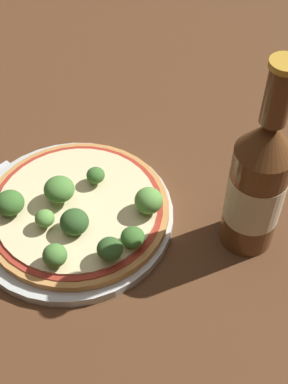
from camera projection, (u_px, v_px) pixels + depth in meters
ground_plane at (76, 199)px, 0.67m from camera, size 3.00×3.00×0.00m
plate at (73, 216)px, 0.64m from camera, size 0.24×0.24×0.01m
pizza at (77, 209)px, 0.63m from camera, size 0.22×0.22×0.01m
broccoli_floret_0 at (58, 189)px, 0.62m from camera, size 0.04×0.04×0.03m
broccoli_floret_1 at (149, 201)px, 0.61m from camera, size 0.03×0.03×0.03m
broccoli_floret_2 at (74, 222)px, 0.59m from camera, size 0.03×0.03×0.03m
broccoli_floret_3 at (133, 237)px, 0.58m from camera, size 0.03×0.03×0.02m
broccoli_floret_4 at (55, 255)px, 0.56m from camera, size 0.03×0.03×0.03m
broccoli_floret_5 at (45, 218)px, 0.60m from camera, size 0.02×0.02×0.02m
broccoli_floret_6 at (10, 203)px, 0.61m from camera, size 0.03×0.03×0.03m
broccoli_floret_7 at (96, 175)px, 0.64m from camera, size 0.02×0.02×0.02m
broccoli_floret_8 at (110, 249)px, 0.56m from camera, size 0.03×0.03×0.03m
beer_bottle at (257, 184)px, 0.56m from camera, size 0.06×0.06×0.24m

